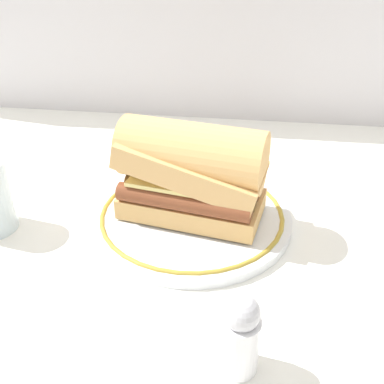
% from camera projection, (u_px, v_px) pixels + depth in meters
% --- Properties ---
extents(ground_plane, '(1.50, 1.50, 0.00)m').
position_uv_depth(ground_plane, '(178.00, 214.00, 0.61)').
color(ground_plane, white).
extents(plate, '(0.26, 0.26, 0.01)m').
position_uv_depth(plate, '(192.00, 216.00, 0.59)').
color(plate, white).
rests_on(plate, ground_plane).
extents(sausage_sandwich, '(0.19, 0.12, 0.12)m').
position_uv_depth(sausage_sandwich, '(192.00, 171.00, 0.56)').
color(sausage_sandwich, '#E0AE67').
rests_on(sausage_sandwich, plate).
extents(salt_shaker, '(0.04, 0.04, 0.08)m').
position_uv_depth(salt_shaker, '(240.00, 335.00, 0.39)').
color(salt_shaker, white).
rests_on(salt_shaker, ground_plane).
extents(butter_knife, '(0.03, 0.15, 0.01)m').
position_uv_depth(butter_knife, '(222.00, 150.00, 0.77)').
color(butter_knife, silver).
rests_on(butter_knife, ground_plane).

